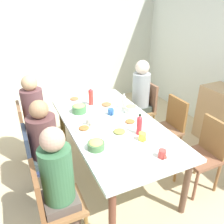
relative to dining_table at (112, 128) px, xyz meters
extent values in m
plane|color=#C6B48C|center=(0.00, 0.00, -0.69)|extent=(5.84, 5.84, 0.00)
cube|color=silver|center=(-2.49, 0.00, 0.61)|extent=(0.12, 4.50, 2.60)
cube|color=white|center=(0.00, 0.00, 0.05)|extent=(2.04, 1.05, 0.04)
cylinder|color=brown|center=(-0.92, -0.42, -0.33)|extent=(0.07, 0.07, 0.72)
cylinder|color=brown|center=(0.92, -0.42, -0.33)|extent=(0.07, 0.07, 0.72)
cylinder|color=brown|center=(-0.92, 0.42, -0.33)|extent=(0.07, 0.07, 0.72)
cylinder|color=brown|center=(0.92, 0.42, -0.33)|extent=(0.07, 0.07, 0.72)
cube|color=navy|center=(0.00, -0.82, -0.25)|extent=(0.40, 0.40, 0.04)
cylinder|color=#363745|center=(-0.17, -0.99, -0.47)|extent=(0.04, 0.04, 0.43)
cylinder|color=#35364E|center=(0.17, -0.99, -0.47)|extent=(0.04, 0.04, 0.43)
cylinder|color=#2D3149|center=(-0.17, -0.65, -0.47)|extent=(0.04, 0.04, 0.43)
cylinder|color=#2D4047|center=(0.17, -0.65, -0.47)|extent=(0.04, 0.04, 0.43)
cube|color=#2B3649|center=(0.00, -1.00, -0.01)|extent=(0.38, 0.04, 0.45)
cylinder|color=#3F4139|center=(-0.08, -0.72, -0.46)|extent=(0.09, 0.09, 0.45)
cylinder|color=#3D403D|center=(0.08, -0.72, -0.46)|extent=(0.09, 0.09, 0.45)
cube|color=#374646|center=(0.00, -0.82, -0.19)|extent=(0.30, 0.30, 0.10)
cylinder|color=brown|center=(0.00, -0.82, 0.10)|extent=(0.31, 0.31, 0.48)
sphere|color=#A97E5A|center=(0.00, -0.82, 0.43)|extent=(0.20, 0.20, 0.20)
cube|color=#95683F|center=(0.68, -0.82, -0.25)|extent=(0.40, 0.40, 0.04)
cylinder|color=olive|center=(0.51, -0.99, -0.47)|extent=(0.04, 0.04, 0.43)
cylinder|color=#8B603E|center=(0.51, -0.65, -0.47)|extent=(0.04, 0.04, 0.43)
cube|color=brown|center=(0.68, -1.00, -0.01)|extent=(0.38, 0.04, 0.45)
cylinder|color=brown|center=(0.60, -0.72, -0.46)|extent=(0.09, 0.09, 0.45)
cylinder|color=brown|center=(0.76, -0.72, -0.46)|extent=(0.09, 0.09, 0.45)
cube|color=#584D46|center=(0.68, -0.82, -0.19)|extent=(0.30, 0.30, 0.10)
cylinder|color=#3B7049|center=(0.68, -0.82, 0.12)|extent=(0.27, 0.27, 0.52)
sphere|color=tan|center=(0.68, -0.82, 0.47)|extent=(0.20, 0.20, 0.20)
cube|color=#935C3B|center=(-0.68, -0.82, -0.25)|extent=(0.40, 0.40, 0.04)
cylinder|color=#8C5A40|center=(-0.85, -0.99, -0.47)|extent=(0.04, 0.04, 0.43)
cylinder|color=olive|center=(-0.51, -0.99, -0.47)|extent=(0.04, 0.04, 0.43)
cylinder|color=brown|center=(-0.85, -0.65, -0.47)|extent=(0.04, 0.04, 0.43)
cylinder|color=olive|center=(-0.51, -0.65, -0.47)|extent=(0.04, 0.04, 0.43)
cube|color=brown|center=(-0.68, -1.00, -0.01)|extent=(0.38, 0.04, 0.45)
cylinder|color=#544F46|center=(-0.76, -0.72, -0.46)|extent=(0.09, 0.09, 0.45)
cylinder|color=#515534|center=(-0.60, -0.72, -0.46)|extent=(0.09, 0.09, 0.45)
cube|color=#504942|center=(-0.68, -0.82, -0.19)|extent=(0.30, 0.30, 0.10)
cylinder|color=brown|center=(-0.68, -0.82, 0.13)|extent=(0.28, 0.28, 0.54)
sphere|color=tan|center=(-0.68, -0.82, 0.49)|extent=(0.20, 0.20, 0.20)
cube|color=olive|center=(-0.68, 0.82, -0.25)|extent=(0.40, 0.40, 0.04)
cylinder|color=olive|center=(-0.51, 0.99, -0.47)|extent=(0.04, 0.04, 0.43)
cylinder|color=olive|center=(-0.85, 0.99, -0.47)|extent=(0.04, 0.04, 0.43)
cylinder|color=#93602E|center=(-0.51, 0.65, -0.47)|extent=(0.04, 0.04, 0.43)
cylinder|color=brown|center=(-0.85, 0.65, -0.47)|extent=(0.04, 0.04, 0.43)
cube|color=brown|center=(-0.68, 1.00, -0.01)|extent=(0.38, 0.04, 0.45)
cylinder|color=#424149|center=(-0.60, 0.72, -0.46)|extent=(0.09, 0.09, 0.45)
cylinder|color=#493649|center=(-0.76, 0.72, -0.46)|extent=(0.09, 0.09, 0.45)
cube|color=#3A4339|center=(-0.68, 0.82, -0.19)|extent=(0.30, 0.30, 0.10)
cylinder|color=#99A2A5|center=(-0.68, 0.82, 0.13)|extent=(0.28, 0.28, 0.54)
sphere|color=beige|center=(-0.68, 0.82, 0.50)|extent=(0.22, 0.22, 0.22)
cube|color=brown|center=(0.68, 0.82, -0.25)|extent=(0.40, 0.40, 0.04)
cylinder|color=#90623A|center=(0.85, 0.99, -0.47)|extent=(0.04, 0.04, 0.43)
cylinder|color=olive|center=(0.51, 0.99, -0.47)|extent=(0.04, 0.04, 0.43)
cylinder|color=brown|center=(0.85, 0.65, -0.47)|extent=(0.04, 0.04, 0.43)
cylinder|color=#93602F|center=(0.51, 0.65, -0.47)|extent=(0.04, 0.04, 0.43)
cube|color=olive|center=(0.68, 1.00, -0.01)|extent=(0.38, 0.04, 0.45)
cube|color=brown|center=(0.00, 0.82, -0.25)|extent=(0.40, 0.40, 0.04)
cylinder|color=brown|center=(0.17, 0.99, -0.47)|extent=(0.04, 0.04, 0.43)
cylinder|color=olive|center=(-0.17, 0.99, -0.47)|extent=(0.04, 0.04, 0.43)
cylinder|color=olive|center=(0.17, 0.65, -0.47)|extent=(0.04, 0.04, 0.43)
cylinder|color=olive|center=(-0.17, 0.65, -0.47)|extent=(0.04, 0.04, 0.43)
cube|color=brown|center=(0.00, 1.00, -0.01)|extent=(0.38, 0.04, 0.45)
cylinder|color=silver|center=(0.25, -0.03, 0.08)|extent=(0.25, 0.25, 0.01)
ellipsoid|color=olive|center=(0.25, -0.03, 0.10)|extent=(0.14, 0.14, 0.02)
cylinder|color=silver|center=(0.01, -0.36, 0.08)|extent=(0.22, 0.22, 0.01)
ellipsoid|color=#AF6733|center=(0.01, -0.36, 0.10)|extent=(0.12, 0.12, 0.02)
cylinder|color=white|center=(-0.86, -0.22, 0.08)|extent=(0.24, 0.24, 0.01)
ellipsoid|color=#AC6A3F|center=(-0.86, -0.22, 0.10)|extent=(0.13, 0.13, 0.02)
cylinder|color=white|center=(0.10, 0.20, 0.08)|extent=(0.21, 0.21, 0.01)
ellipsoid|color=#AA6B35|center=(0.10, 0.20, 0.10)|extent=(0.12, 0.12, 0.02)
cylinder|color=silver|center=(-0.48, 0.14, 0.08)|extent=(0.25, 0.25, 0.01)
ellipsoid|color=#AC6A40|center=(-0.48, 0.14, 0.10)|extent=(0.14, 0.14, 0.02)
cylinder|color=#477F48|center=(-0.45, -0.27, 0.12)|extent=(0.19, 0.19, 0.09)
ellipsoid|color=tan|center=(-0.45, -0.27, 0.17)|extent=(0.15, 0.15, 0.04)
cylinder|color=beige|center=(-0.16, 0.35, 0.12)|extent=(0.17, 0.17, 0.08)
ellipsoid|color=tan|center=(-0.16, 0.35, 0.16)|extent=(0.13, 0.13, 0.04)
cylinder|color=#4A7744|center=(0.41, -0.37, 0.11)|extent=(0.18, 0.18, 0.07)
ellipsoid|color=tan|center=(0.41, -0.37, 0.15)|extent=(0.14, 0.14, 0.04)
cylinder|color=yellow|center=(0.48, 0.14, 0.12)|extent=(0.08, 0.08, 0.09)
torus|color=#E1C545|center=(0.53, 0.14, 0.12)|extent=(0.05, 0.01, 0.05)
cylinder|color=#D3453F|center=(0.81, 0.15, 0.12)|extent=(0.07, 0.07, 0.08)
torus|color=#C65644|center=(0.86, 0.15, 0.12)|extent=(0.05, 0.01, 0.05)
cylinder|color=white|center=(-0.07, -0.27, 0.12)|extent=(0.08, 0.08, 0.10)
torus|color=white|center=(-0.02, -0.27, 0.12)|extent=(0.05, 0.01, 0.05)
cylinder|color=#2C5A9C|center=(-0.22, 0.08, 0.11)|extent=(0.08, 0.08, 0.08)
torus|color=#375FA4|center=(-0.16, 0.08, 0.11)|extent=(0.05, 0.01, 0.05)
cylinder|color=silver|center=(-0.31, 0.32, 0.16)|extent=(0.05, 0.05, 0.17)
cone|color=silver|center=(-0.31, 0.32, 0.26)|extent=(0.05, 0.05, 0.03)
cylinder|color=white|center=(-0.31, 0.32, 0.28)|extent=(0.03, 0.03, 0.01)
cylinder|color=red|center=(0.35, 0.17, 0.18)|extent=(0.06, 0.06, 0.20)
cone|color=red|center=(0.35, 0.17, 0.29)|extent=(0.05, 0.05, 0.03)
cylinder|color=black|center=(0.35, 0.17, 0.31)|extent=(0.03, 0.03, 0.01)
cylinder|color=red|center=(-0.62, -0.04, 0.18)|extent=(0.06, 0.06, 0.21)
cone|color=red|center=(-0.62, -0.04, 0.30)|extent=(0.06, 0.06, 0.03)
cylinder|color=white|center=(-0.62, -0.04, 0.32)|extent=(0.03, 0.03, 0.01)
cube|color=tan|center=(0.05, 1.89, -0.24)|extent=(0.70, 0.44, 0.90)
camera|label=1|loc=(2.22, -1.03, 1.46)|focal=36.84mm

